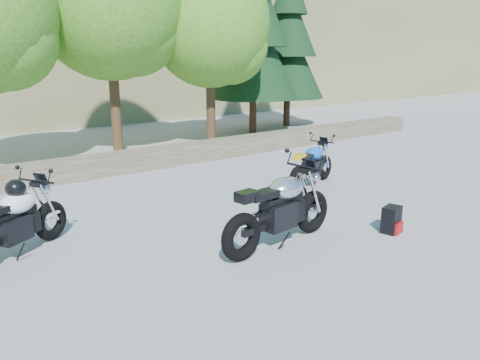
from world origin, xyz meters
The scene contains 10 objects.
ground centered at (0.00, 0.00, 0.00)m, with size 90.00×90.00×0.00m, color gray.
stone_wall centered at (0.00, 5.50, 0.25)m, with size 22.00×0.55×0.50m, color #483E30.
tree_decid_mid centered at (0.91, 7.54, 4.04)m, with size 4.08×4.08×6.24m.
tree_decid_right centered at (3.71, 6.94, 3.50)m, with size 3.54×3.54×5.41m.
conifer_near centered at (6.20, 8.20, 3.68)m, with size 3.17×3.17×7.06m.
conifer_far centered at (8.40, 8.80, 3.27)m, with size 2.82×2.82×6.27m.
silver_bike centered at (0.09, -0.14, 0.55)m, with size 2.26×0.71×1.13m.
white_bike centered at (-3.18, 1.77, 0.54)m, with size 1.77×1.19×1.11m.
blue_bike centered at (2.84, 1.91, 0.45)m, with size 1.79×0.76×0.92m.
backpack centered at (1.87, -0.83, 0.21)m, with size 0.36×0.33×0.43m.
Camera 1 is at (-4.33, -5.01, 2.78)m, focal length 35.00 mm.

